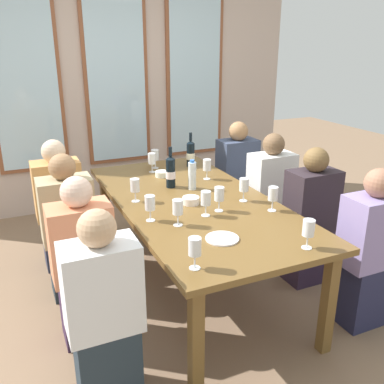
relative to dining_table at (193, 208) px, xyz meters
name	(u,v)px	position (x,y,z in m)	size (l,w,h in m)	color
ground_plane	(193,285)	(0.00, 0.00, -0.67)	(12.00, 12.00, 0.00)	#85684E
back_wall_with_windows	(116,79)	(0.00, 2.11, 0.78)	(4.28, 0.10, 2.90)	#C3AC9D
dining_table	(193,208)	(0.00, 0.00, 0.00)	(1.08, 2.22, 0.74)	brown
white_plate_0	(222,238)	(-0.12, -0.68, 0.07)	(0.20, 0.20, 0.01)	white
wine_bottle_0	(171,172)	(-0.05, 0.33, 0.19)	(0.08, 0.08, 0.33)	black
wine_bottle_1	(191,154)	(0.34, 0.81, 0.19)	(0.08, 0.08, 0.32)	black
tasting_bowl_0	(191,200)	(-0.05, -0.08, 0.09)	(0.12, 0.12, 0.05)	white
tasting_bowl_1	(162,174)	(-0.02, 0.62, 0.09)	(0.12, 0.12, 0.05)	white
water_bottle	(192,176)	(0.09, 0.21, 0.18)	(0.06, 0.06, 0.24)	white
wine_glass_0	(178,208)	(-0.28, -0.39, 0.19)	(0.07, 0.07, 0.17)	white
wine_glass_1	(135,186)	(-0.40, 0.13, 0.19)	(0.07, 0.07, 0.17)	white
wine_glass_2	(273,195)	(0.41, -0.43, 0.18)	(0.07, 0.07, 0.17)	white
wine_glass_3	(152,159)	(-0.05, 0.78, 0.19)	(0.07, 0.07, 0.17)	white
wine_glass_4	(244,185)	(0.32, -0.18, 0.19)	(0.07, 0.07, 0.17)	white
wine_glass_5	(195,248)	(-0.41, -0.92, 0.18)	(0.07, 0.07, 0.17)	white
wine_glass_6	(206,199)	(-0.05, -0.32, 0.18)	(0.07, 0.07, 0.17)	white
wine_glass_7	(155,155)	(0.02, 0.89, 0.19)	(0.07, 0.07, 0.17)	white
wine_glass_8	(207,165)	(0.31, 0.39, 0.19)	(0.07, 0.07, 0.17)	white
wine_glass_9	(308,229)	(0.27, -0.98, 0.18)	(0.07, 0.07, 0.17)	white
wine_glass_10	(150,204)	(-0.42, -0.25, 0.18)	(0.07, 0.07, 0.17)	white
wine_glass_11	(219,195)	(0.07, -0.28, 0.18)	(0.07, 0.07, 0.17)	white
seated_person_0	(83,265)	(-0.88, -0.27, -0.15)	(0.38, 0.24, 1.11)	#34213B
seated_person_1	(310,220)	(0.88, -0.28, -0.15)	(0.38, 0.24, 1.11)	#33253B
seated_person_2	(69,230)	(-0.88, 0.30, -0.15)	(0.38, 0.24, 1.11)	#222C33
seated_person_3	(270,198)	(0.88, 0.27, -0.15)	(0.38, 0.24, 1.11)	#353244
seated_person_4	(60,208)	(-0.88, 0.78, -0.15)	(0.38, 0.24, 1.11)	#292B3F
seated_person_5	(237,179)	(0.88, 0.87, -0.15)	(0.38, 0.24, 1.11)	#3A2A2C
seated_person_6	(104,315)	(-0.88, -0.83, -0.15)	(0.38, 0.24, 1.11)	#232F39
seated_person_7	(369,253)	(0.88, -0.88, -0.15)	(0.38, 0.24, 1.11)	#242544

